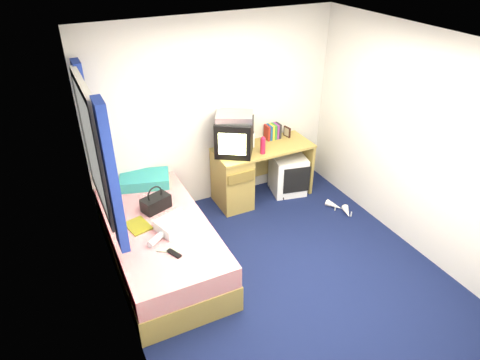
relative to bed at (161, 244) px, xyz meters
name	(u,v)px	position (x,y,z in m)	size (l,w,h in m)	color
ground	(281,272)	(1.10, -0.70, -0.27)	(3.40, 3.40, 0.00)	#0C1438
room_shell	(289,152)	(1.10, -0.70, 1.18)	(3.40, 3.40, 3.40)	white
bed	(161,244)	(0.00, 0.00, 0.00)	(1.01, 2.00, 0.54)	#AC9347
pillow	(145,180)	(0.09, 0.84, 0.33)	(0.57, 0.37, 0.13)	#1B61B1
desk	(244,174)	(1.36, 0.74, 0.14)	(1.30, 0.55, 0.75)	#AC9347
storage_cube	(288,174)	(2.02, 0.68, 0.00)	(0.43, 0.43, 0.54)	white
crt_tv	(234,137)	(1.23, 0.74, 0.70)	(0.59, 0.59, 0.44)	black
vcr	(234,117)	(1.23, 0.74, 0.97)	(0.44, 0.31, 0.08)	#AEAEB0
book_row	(273,131)	(1.88, 0.90, 0.58)	(0.20, 0.13, 0.20)	maroon
picture_frame	(287,132)	(2.08, 0.86, 0.55)	(0.02, 0.12, 0.14)	black
pink_water_bottle	(263,146)	(1.55, 0.57, 0.58)	(0.06, 0.06, 0.20)	red
aerosol_can	(253,140)	(1.51, 0.78, 0.58)	(0.05, 0.05, 0.20)	white
handbag	(156,203)	(0.06, 0.27, 0.36)	(0.35, 0.27, 0.29)	black
towel	(174,224)	(0.13, -0.16, 0.33)	(0.33, 0.28, 0.11)	silver
magazine	(138,226)	(-0.20, 0.05, 0.28)	(0.21, 0.28, 0.01)	yellow
water_bottle	(156,239)	(-0.11, -0.28, 0.31)	(0.07, 0.07, 0.20)	silver
colour_swatch_fan	(168,250)	(-0.04, -0.46, 0.28)	(0.22, 0.06, 0.01)	yellow
remote_control	(174,253)	(-0.01, -0.53, 0.28)	(0.05, 0.16, 0.02)	black
window_assembly	(97,149)	(-0.45, 0.20, 1.15)	(0.11, 1.42, 1.40)	silver
white_heels	(340,209)	(2.38, -0.06, -0.23)	(0.23, 0.44, 0.09)	white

